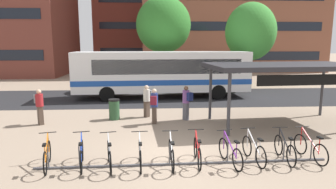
{
  "coord_description": "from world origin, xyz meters",
  "views": [
    {
      "loc": [
        -0.72,
        -9.38,
        3.76
      ],
      "look_at": [
        0.1,
        4.64,
        1.31
      ],
      "focal_mm": 31.39,
      "sensor_mm": 36.0,
      "label": 1
    }
  ],
  "objects_px": {
    "parked_bicycle_white_4": "(171,154)",
    "parked_bicycle_purple_6": "(230,153)",
    "parked_bicycle_orange_0": "(47,156)",
    "commuter_maroon_pack_0": "(154,104)",
    "parked_bicycle_white_7": "(254,150)",
    "parked_bicycle_red_5": "(197,152)",
    "city_bus": "(161,72)",
    "parked_bicycle_silver_2": "(109,156)",
    "parked_bicycle_black_8": "(285,149)",
    "commuter_grey_pack_1": "(39,104)",
    "commuter_navy_pack_3": "(186,101)",
    "parked_bicycle_blue_1": "(82,155)",
    "parked_bicycle_silver_3": "(140,155)",
    "transit_shelter": "(284,68)",
    "street_tree_0": "(251,32)",
    "trash_bin": "(114,109)",
    "commuter_grey_pack_2": "(147,99)",
    "parked_bicycle_red_9": "(310,148)",
    "street_tree_1": "(163,25)"
  },
  "relations": [
    {
      "from": "transit_shelter",
      "to": "city_bus",
      "type": "bearing_deg",
      "value": 121.72
    },
    {
      "from": "parked_bicycle_blue_1",
      "to": "parked_bicycle_red_9",
      "type": "relative_size",
      "value": 0.99
    },
    {
      "from": "parked_bicycle_red_9",
      "to": "trash_bin",
      "type": "relative_size",
      "value": 1.67
    },
    {
      "from": "parked_bicycle_red_9",
      "to": "transit_shelter",
      "type": "relative_size",
      "value": 0.24
    },
    {
      "from": "parked_bicycle_purple_6",
      "to": "commuter_maroon_pack_0",
      "type": "distance_m",
      "value": 5.45
    },
    {
      "from": "street_tree_1",
      "to": "commuter_maroon_pack_0",
      "type": "bearing_deg",
      "value": -94.77
    },
    {
      "from": "parked_bicycle_white_4",
      "to": "commuter_grey_pack_2",
      "type": "bearing_deg",
      "value": 6.64
    },
    {
      "from": "commuter_grey_pack_1",
      "to": "commuter_navy_pack_3",
      "type": "height_order",
      "value": "commuter_navy_pack_3"
    },
    {
      "from": "commuter_maroon_pack_0",
      "to": "commuter_grey_pack_2",
      "type": "distance_m",
      "value": 1.4
    },
    {
      "from": "parked_bicycle_purple_6",
      "to": "parked_bicycle_white_7",
      "type": "height_order",
      "value": "same"
    },
    {
      "from": "parked_bicycle_orange_0",
      "to": "parked_bicycle_black_8",
      "type": "xyz_separation_m",
      "value": [
        7.47,
        0.14,
        0.0
      ]
    },
    {
      "from": "parked_bicycle_red_5",
      "to": "city_bus",
      "type": "bearing_deg",
      "value": 5.38
    },
    {
      "from": "parked_bicycle_purple_6",
      "to": "parked_bicycle_white_4",
      "type": "bearing_deg",
      "value": 79.25
    },
    {
      "from": "parked_bicycle_red_5",
      "to": "parked_bicycle_silver_2",
      "type": "bearing_deg",
      "value": 94.47
    },
    {
      "from": "city_bus",
      "to": "street_tree_1",
      "type": "distance_m",
      "value": 5.41
    },
    {
      "from": "parked_bicycle_purple_6",
      "to": "street_tree_0",
      "type": "bearing_deg",
      "value": -30.44
    },
    {
      "from": "street_tree_0",
      "to": "parked_bicycle_silver_2",
      "type": "bearing_deg",
      "value": -121.84
    },
    {
      "from": "parked_bicycle_white_7",
      "to": "commuter_maroon_pack_0",
      "type": "height_order",
      "value": "commuter_maroon_pack_0"
    },
    {
      "from": "commuter_maroon_pack_0",
      "to": "commuter_grey_pack_2",
      "type": "bearing_deg",
      "value": 23.1
    },
    {
      "from": "parked_bicycle_red_5",
      "to": "transit_shelter",
      "type": "relative_size",
      "value": 0.24
    },
    {
      "from": "commuter_maroon_pack_0",
      "to": "parked_bicycle_red_9",
      "type": "bearing_deg",
      "value": -124.07
    },
    {
      "from": "parked_bicycle_white_4",
      "to": "commuter_maroon_pack_0",
      "type": "bearing_deg",
      "value": 4.67
    },
    {
      "from": "parked_bicycle_orange_0",
      "to": "transit_shelter",
      "type": "xyz_separation_m",
      "value": [
        9.23,
        4.38,
        2.29
      ]
    },
    {
      "from": "parked_bicycle_blue_1",
      "to": "city_bus",
      "type": "bearing_deg",
      "value": -24.64
    },
    {
      "from": "parked_bicycle_black_8",
      "to": "parked_bicycle_blue_1",
      "type": "bearing_deg",
      "value": 93.52
    },
    {
      "from": "parked_bicycle_red_9",
      "to": "commuter_grey_pack_2",
      "type": "distance_m",
      "value": 8.09
    },
    {
      "from": "parked_bicycle_silver_2",
      "to": "parked_bicycle_black_8",
      "type": "xyz_separation_m",
      "value": [
        5.58,
        0.21,
        0.0
      ]
    },
    {
      "from": "parked_bicycle_purple_6",
      "to": "parked_bicycle_red_9",
      "type": "xyz_separation_m",
      "value": [
        2.71,
        0.25,
        0.0
      ]
    },
    {
      "from": "parked_bicycle_white_4",
      "to": "trash_bin",
      "type": "relative_size",
      "value": 1.67
    },
    {
      "from": "parked_bicycle_blue_1",
      "to": "parked_bicycle_red_5",
      "type": "height_order",
      "value": "same"
    },
    {
      "from": "parked_bicycle_orange_0",
      "to": "parked_bicycle_white_7",
      "type": "relative_size",
      "value": 0.98
    },
    {
      "from": "parked_bicycle_red_5",
      "to": "commuter_grey_pack_1",
      "type": "xyz_separation_m",
      "value": [
        -6.64,
        4.98,
        0.59
      ]
    },
    {
      "from": "commuter_grey_pack_2",
      "to": "commuter_navy_pack_3",
      "type": "distance_m",
      "value": 2.08
    },
    {
      "from": "parked_bicycle_black_8",
      "to": "parked_bicycle_white_4",
      "type": "bearing_deg",
      "value": 95.32
    },
    {
      "from": "parked_bicycle_silver_3",
      "to": "transit_shelter",
      "type": "height_order",
      "value": "transit_shelter"
    },
    {
      "from": "parked_bicycle_black_8",
      "to": "commuter_grey_pack_1",
      "type": "bearing_deg",
      "value": 65.22
    },
    {
      "from": "parked_bicycle_white_7",
      "to": "trash_bin",
      "type": "height_order",
      "value": "trash_bin"
    },
    {
      "from": "city_bus",
      "to": "commuter_navy_pack_3",
      "type": "distance_m",
      "value": 6.42
    },
    {
      "from": "parked_bicycle_blue_1",
      "to": "trash_bin",
      "type": "bearing_deg",
      "value": -13.85
    },
    {
      "from": "parked_bicycle_silver_3",
      "to": "commuter_grey_pack_1",
      "type": "xyz_separation_m",
      "value": [
        -4.85,
        5.09,
        0.59
      ]
    },
    {
      "from": "parked_bicycle_red_5",
      "to": "parked_bicycle_black_8",
      "type": "xyz_separation_m",
      "value": [
        2.86,
        0.08,
        0.0
      ]
    },
    {
      "from": "parked_bicycle_white_4",
      "to": "parked_bicycle_purple_6",
      "type": "bearing_deg",
      "value": -91.47
    },
    {
      "from": "parked_bicycle_orange_0",
      "to": "parked_bicycle_silver_3",
      "type": "height_order",
      "value": "same"
    },
    {
      "from": "parked_bicycle_orange_0",
      "to": "parked_bicycle_purple_6",
      "type": "relative_size",
      "value": 0.99
    },
    {
      "from": "parked_bicycle_orange_0",
      "to": "commuter_maroon_pack_0",
      "type": "bearing_deg",
      "value": -47.02
    },
    {
      "from": "commuter_grey_pack_2",
      "to": "parked_bicycle_silver_3",
      "type": "bearing_deg",
      "value": 41.57
    },
    {
      "from": "parked_bicycle_white_4",
      "to": "parked_bicycle_white_7",
      "type": "xyz_separation_m",
      "value": [
        2.65,
        0.15,
        0.0
      ]
    },
    {
      "from": "street_tree_1",
      "to": "commuter_navy_pack_3",
      "type": "bearing_deg",
      "value": -86.29
    },
    {
      "from": "trash_bin",
      "to": "street_tree_1",
      "type": "relative_size",
      "value": 0.14
    },
    {
      "from": "commuter_maroon_pack_0",
      "to": "street_tree_1",
      "type": "bearing_deg",
      "value": 3.98
    }
  ]
}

